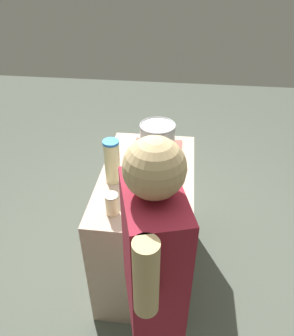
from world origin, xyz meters
name	(u,v)px	position (x,y,z in m)	size (l,w,h in m)	color
ground_plane	(147,262)	(0.00, 0.00, 0.00)	(8.00, 8.00, 0.00)	#4C5348
counter_slab	(147,223)	(0.00, 0.00, 0.43)	(1.05, 0.60, 0.87)	tan
dish_cloth	(157,150)	(-0.29, 0.04, 0.87)	(0.32, 0.35, 0.01)	#A7554C
cooking_pot	(157,137)	(-0.29, 0.04, 0.98)	(0.32, 0.25, 0.20)	#B7B7BC
lemonade_pitcher	(112,161)	(0.09, -0.20, 1.01)	(0.10, 0.10, 0.29)	beige
mason_jar	(112,204)	(0.38, -0.15, 0.93)	(0.08, 0.08, 0.13)	beige
broccoli_bowl_front	(158,217)	(0.42, 0.11, 0.90)	(0.14, 0.14, 0.09)	silver
broccoli_bowl_center	(161,191)	(0.20, 0.11, 0.90)	(0.14, 0.14, 0.08)	silver
broccoli_bowl_back	(171,173)	(0.02, 0.15, 0.90)	(0.13, 0.13, 0.09)	silver
person_cook	(152,293)	(0.88, 0.13, 0.91)	(0.50, 0.29, 1.64)	slate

